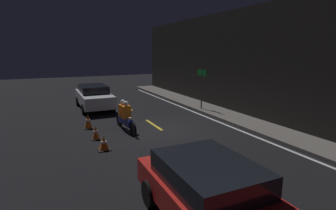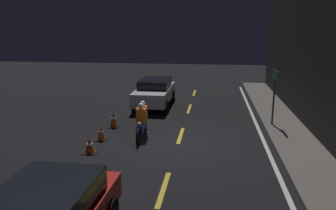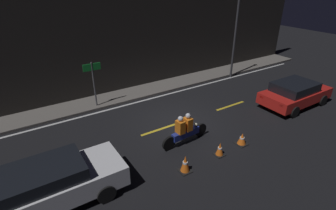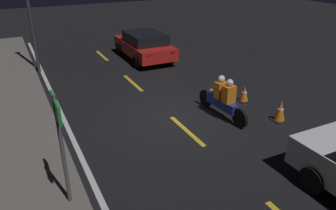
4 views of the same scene
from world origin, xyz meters
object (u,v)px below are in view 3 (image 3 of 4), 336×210
shop_sign (93,76)px  taxi_red (295,93)px  motorcycle (185,130)px  street_lamp (236,30)px  traffic_cone_near (185,164)px  traffic_cone_mid (220,149)px  sedan_white (50,184)px  traffic_cone_far (242,139)px

shop_sign → taxi_red: bearing=-31.2°
motorcycle → street_lamp: street_lamp is taller
taxi_red → street_lamp: bearing=86.9°
traffic_cone_near → shop_sign: 6.96m
traffic_cone_near → traffic_cone_mid: traffic_cone_near is taller
sedan_white → traffic_cone_mid: (6.04, -0.98, -0.49)m
traffic_cone_far → shop_sign: bearing=121.1°
traffic_cone_mid → shop_sign: size_ratio=0.24×
taxi_red → motorcycle: (-7.15, 0.27, -0.08)m
traffic_cone_far → street_lamp: street_lamp is taller
motorcycle → street_lamp: (7.45, 4.76, 2.60)m
traffic_cone_near → street_lamp: size_ratio=0.12×
motorcycle → traffic_cone_mid: size_ratio=4.17×
sedan_white → traffic_cone_near: sedan_white is taller
traffic_cone_mid → traffic_cone_near: bearing=-178.6°
sedan_white → street_lamp: 14.03m
taxi_red → traffic_cone_far: 5.29m
traffic_cone_far → traffic_cone_near: bearing=-178.2°
traffic_cone_near → traffic_cone_far: traffic_cone_near is taller
traffic_cone_near → shop_sign: size_ratio=0.28×
taxi_red → traffic_cone_near: size_ratio=6.01×
sedan_white → street_lamp: (12.80, 5.21, 2.47)m
traffic_cone_mid → street_lamp: 9.63m
taxi_red → traffic_cone_far: size_ratio=7.77×
sedan_white → taxi_red: bearing=0.6°
sedan_white → traffic_cone_near: 4.46m
traffic_cone_mid → street_lamp: (6.76, 6.19, 2.96)m
traffic_cone_near → taxi_red: bearing=8.3°
sedan_white → traffic_cone_mid: sedan_white is taller
sedan_white → motorcycle: bearing=4.6°
sedan_white → street_lamp: street_lamp is taller
motorcycle → traffic_cone_far: size_ratio=4.53×
traffic_cone_far → taxi_red: bearing=12.1°
taxi_red → motorcycle: 7.15m
shop_sign → street_lamp: street_lamp is taller
shop_sign → traffic_cone_mid: bearing=-68.1°
taxi_red → traffic_cone_near: (-8.17, -1.20, -0.39)m
traffic_cone_far → shop_sign: size_ratio=0.22×
taxi_red → traffic_cone_mid: 6.57m
traffic_cone_mid → shop_sign: 7.38m
street_lamp → traffic_cone_mid: bearing=-137.5°
motorcycle → shop_sign: bearing=106.9°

